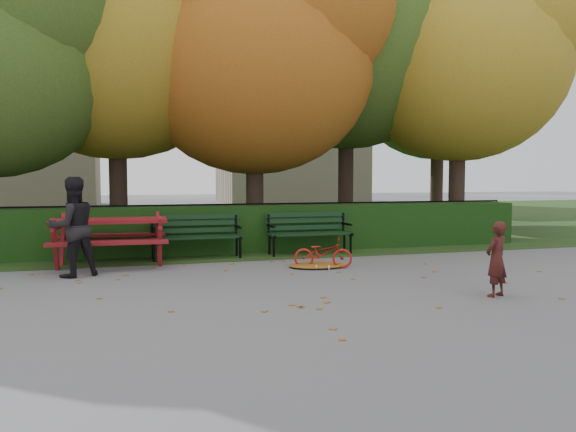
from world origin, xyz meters
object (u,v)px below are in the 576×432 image
object	(u,v)px
tree_c	(270,47)
child	(496,259)
tree_g	(451,69)
tree_d	(363,22)
tree_b	(130,21)
tree_e	(475,49)
picnic_table	(110,229)
bicycle	(323,253)
bench_left	(196,233)
bench_right	(309,229)
adult	(73,227)

from	to	relation	value
tree_c	child	bearing A→B (deg)	-79.16
tree_g	tree_d	bearing A→B (deg)	-150.39
tree_b	tree_e	distance (m)	9.03
picnic_table	bicycle	world-z (taller)	picnic_table
picnic_table	tree_e	bearing A→B (deg)	16.81
tree_e	bicycle	xyz separation A→B (m)	(-5.78, -3.94, -4.81)
bench_left	child	size ratio (longest dim) A/B	1.74
bench_right	picnic_table	distance (m)	4.07
child	bicycle	bearing A→B (deg)	-85.29
tree_e	bench_right	bearing A→B (deg)	-159.13
tree_c	bicycle	size ratio (longest dim) A/B	7.65
adult	tree_b	bearing A→B (deg)	-127.48
tree_g	child	size ratio (longest dim) A/B	8.26
tree_e	bench_right	size ratio (longest dim) A/B	4.53
tree_b	tree_d	size ratio (longest dim) A/B	0.92
picnic_table	child	distance (m)	6.71
tree_d	tree_b	bearing A→B (deg)	-175.62
tree_c	tree_d	bearing A→B (deg)	22.61
tree_e	child	size ratio (longest dim) A/B	7.88
tree_g	bench_left	size ratio (longest dim) A/B	4.75
tree_e	bicycle	distance (m)	8.49
bicycle	tree_e	bearing A→B (deg)	-34.86
tree_d	tree_g	bearing A→B (deg)	29.61
picnic_table	adult	xyz separation A→B (m)	(-0.56, -1.03, 0.14)
tree_b	bench_right	world-z (taller)	tree_b
tree_b	tree_e	xyz separation A→B (m)	(8.97, -0.98, -0.32)
tree_g	bench_right	bearing A→B (deg)	-140.05
tree_b	bicycle	bearing A→B (deg)	-57.07
child	tree_e	bearing A→B (deg)	-143.68
tree_e	child	world-z (taller)	tree_e
bench_left	bench_right	xyz separation A→B (m)	(2.40, 0.00, 0.00)
tree_d	picnic_table	distance (m)	9.53
child	adult	distance (m)	6.57
bench_right	child	world-z (taller)	child
tree_g	adult	xyz separation A→B (m)	(-11.83, -7.60, -4.55)
adult	tree_c	bearing A→B (deg)	-163.28
adult	child	bearing A→B (deg)	125.55
bench_left	picnic_table	bearing A→B (deg)	-163.02
tree_d	child	world-z (taller)	tree_d
tree_b	adult	size ratio (longest dim) A/B	5.35
adult	tree_d	bearing A→B (deg)	-170.03
tree_g	picnic_table	bearing A→B (deg)	-149.80
tree_b	bicycle	size ratio (longest dim) A/B	8.41
bicycle	adult	bearing A→B (deg)	106.34
tree_e	tree_g	size ratio (longest dim) A/B	0.95
tree_g	bicycle	bearing A→B (deg)	-133.75
tree_b	tree_c	world-z (taller)	tree_b
tree_b	tree_c	size ratio (longest dim) A/B	1.10
bench_left	picnic_table	size ratio (longest dim) A/B	0.86
picnic_table	adult	world-z (taller)	adult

